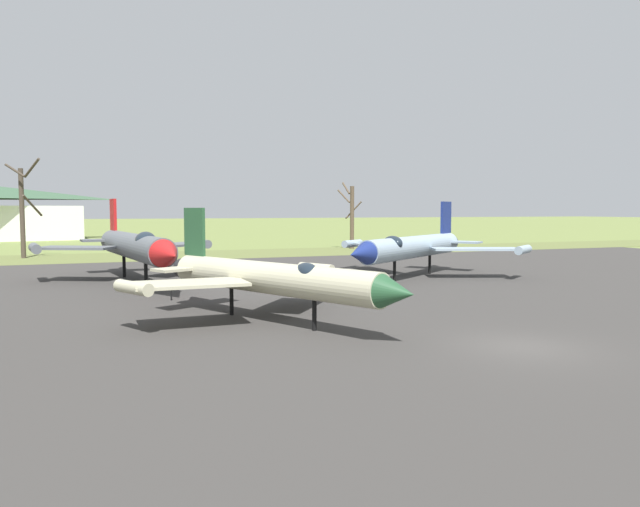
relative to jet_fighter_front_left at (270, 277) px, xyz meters
name	(u,v)px	position (x,y,z in m)	size (l,w,h in m)	color
ground_plane	(522,348)	(6.74, -7.23, -1.90)	(600.00, 600.00, 0.00)	olive
asphalt_apron	(349,292)	(6.74, 7.24, -1.88)	(94.26, 48.24, 0.05)	#383533
grass_verge_strip	(233,254)	(6.74, 37.37, -1.87)	(154.26, 12.00, 0.06)	#616B37
jet_fighter_front_left	(270,277)	(0.00, 0.00, 0.00)	(10.23, 12.49, 4.74)	#B7B293
jet_fighter_rear_center	(412,247)	(13.33, 11.70, 0.27)	(14.54, 13.38, 5.26)	#8EA3B2
jet_fighter_rear_left	(135,246)	(-4.30, 15.52, 0.48)	(11.78, 17.26, 5.44)	#565B60
info_placard_rear_left	(171,289)	(-3.08, 7.38, -1.27)	(0.60, 0.29, 0.99)	black
bare_tree_center	(23,207)	(-12.93, 39.08, 2.95)	(3.07, 3.50, 9.56)	#42382D
bare_tree_right_of_center	(351,215)	(21.64, 40.55, 2.13)	(2.91, 2.88, 7.88)	brown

